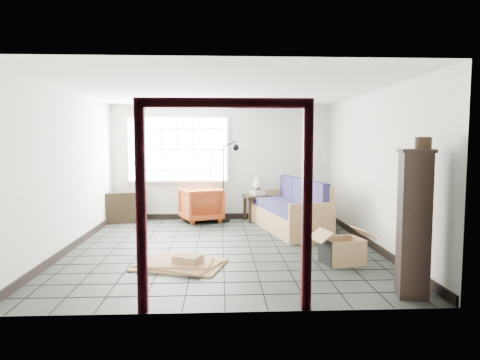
{
  "coord_description": "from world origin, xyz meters",
  "views": [
    {
      "loc": [
        -0.04,
        -7.04,
        1.75
      ],
      "look_at": [
        0.3,
        0.3,
        1.11
      ],
      "focal_mm": 32.0,
      "sensor_mm": 36.0,
      "label": 1
    }
  ],
  "objects_px": {
    "tall_shelf": "(414,222)",
    "futon_sofa": "(292,212)",
    "armchair": "(201,203)",
    "side_table": "(257,200)"
  },
  "relations": [
    {
      "from": "tall_shelf",
      "to": "futon_sofa",
      "type": "bearing_deg",
      "value": 115.85
    },
    {
      "from": "armchair",
      "to": "side_table",
      "type": "height_order",
      "value": "armchair"
    },
    {
      "from": "side_table",
      "to": "futon_sofa",
      "type": "bearing_deg",
      "value": -58.36
    },
    {
      "from": "armchair",
      "to": "tall_shelf",
      "type": "relative_size",
      "value": 0.5
    },
    {
      "from": "armchair",
      "to": "side_table",
      "type": "xyz_separation_m",
      "value": [
        1.24,
        -0.0,
        0.06
      ]
    },
    {
      "from": "futon_sofa",
      "to": "side_table",
      "type": "relative_size",
      "value": 3.88
    },
    {
      "from": "armchair",
      "to": "tall_shelf",
      "type": "height_order",
      "value": "tall_shelf"
    },
    {
      "from": "futon_sofa",
      "to": "armchair",
      "type": "distance_m",
      "value": 2.12
    },
    {
      "from": "futon_sofa",
      "to": "side_table",
      "type": "height_order",
      "value": "futon_sofa"
    },
    {
      "from": "futon_sofa",
      "to": "armchair",
      "type": "height_order",
      "value": "futon_sofa"
    }
  ]
}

